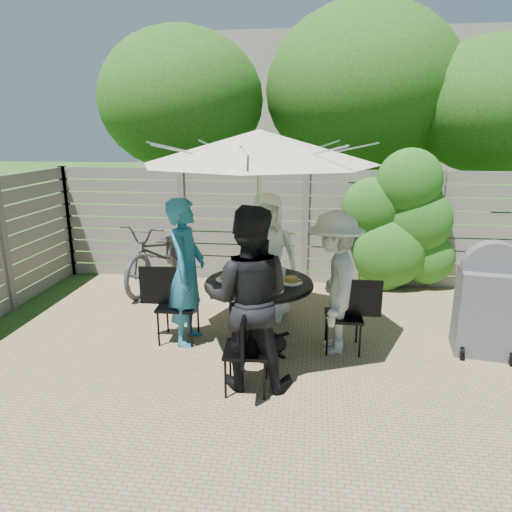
# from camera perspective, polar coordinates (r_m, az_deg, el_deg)

# --- Properties ---
(backyard_envelope) EXTENTS (60.00, 60.00, 5.00)m
(backyard_envelope) POSITION_cam_1_polar(r_m,az_deg,el_deg) (14.43, 7.33, 16.12)
(backyard_envelope) COLOR #2E5A1C
(backyard_envelope) RESTS_ON ground
(patio_table) EXTENTS (1.21, 1.21, 0.79)m
(patio_table) POSITION_cam_1_polar(r_m,az_deg,el_deg) (5.19, 0.36, -5.68)
(patio_table) COLOR black
(patio_table) RESTS_ON ground
(umbrella) EXTENTS (2.52, 2.52, 2.43)m
(umbrella) POSITION_cam_1_polar(r_m,az_deg,el_deg) (4.84, 0.40, 13.47)
(umbrella) COLOR silver
(umbrella) RESTS_ON ground
(chair_back) EXTENTS (0.54, 0.75, 1.00)m
(chair_back) POSITION_cam_1_polar(r_m,az_deg,el_deg) (6.18, 1.48, -4.61)
(chair_back) COLOR black
(chair_back) RESTS_ON ground
(person_back) EXTENTS (0.82, 0.54, 1.68)m
(person_back) POSITION_cam_1_polar(r_m,az_deg,el_deg) (5.88, 1.35, -0.15)
(person_back) COLOR white
(person_back) RESTS_ON ground
(chair_left) EXTENTS (0.67, 0.46, 0.91)m
(chair_left) POSITION_cam_1_polar(r_m,az_deg,el_deg) (5.49, -9.80, -7.80)
(chair_left) COLOR black
(chair_left) RESTS_ON ground
(person_left) EXTENTS (0.41, 0.63, 1.71)m
(person_left) POSITION_cam_1_polar(r_m,az_deg,el_deg) (5.25, -8.67, -2.07)
(person_left) COLOR teal
(person_left) RESTS_ON ground
(chair_front) EXTENTS (0.44, 0.64, 0.87)m
(chair_front) POSITION_cam_1_polar(r_m,az_deg,el_deg) (4.45, -1.20, -13.63)
(chair_front) COLOR black
(chair_front) RESTS_ON ground
(person_front) EXTENTS (0.87, 0.68, 1.78)m
(person_front) POSITION_cam_1_polar(r_m,az_deg,el_deg) (4.30, -0.99, -5.39)
(person_front) COLOR black
(person_front) RESTS_ON ground
(chair_right) EXTENTS (0.62, 0.41, 0.85)m
(chair_right) POSITION_cam_1_polar(r_m,az_deg,el_deg) (5.28, 10.92, -9.03)
(chair_right) COLOR black
(chair_right) RESTS_ON ground
(person_right) EXTENTS (0.60, 1.04, 1.60)m
(person_right) POSITION_cam_1_polar(r_m,az_deg,el_deg) (5.08, 9.72, -3.37)
(person_right) COLOR #B8BAB4
(person_right) RESTS_ON ground
(plate_back) EXTENTS (0.26, 0.26, 0.06)m
(plate_back) POSITION_cam_1_polar(r_m,az_deg,el_deg) (5.44, 0.83, -1.74)
(plate_back) COLOR white
(plate_back) RESTS_ON patio_table
(plate_left) EXTENTS (0.26, 0.26, 0.06)m
(plate_left) POSITION_cam_1_polar(r_m,az_deg,el_deg) (5.15, -3.61, -2.76)
(plate_left) COLOR white
(plate_left) RESTS_ON patio_table
(plate_front) EXTENTS (0.26, 0.26, 0.06)m
(plate_front) POSITION_cam_1_polar(r_m,az_deg,el_deg) (4.76, -0.17, -4.28)
(plate_front) COLOR white
(plate_front) RESTS_ON patio_table
(plate_right) EXTENTS (0.26, 0.26, 0.06)m
(plate_right) POSITION_cam_1_polar(r_m,az_deg,el_deg) (5.07, 4.41, -3.08)
(plate_right) COLOR white
(plate_right) RESTS_ON patio_table
(plate_extra) EXTENTS (0.24, 0.24, 0.06)m
(plate_extra) POSITION_cam_1_polar(r_m,az_deg,el_deg) (4.80, 2.06, -4.13)
(plate_extra) COLOR white
(plate_extra) RESTS_ON patio_table
(glass_back) EXTENTS (0.07, 0.07, 0.14)m
(glass_back) POSITION_cam_1_polar(r_m,az_deg,el_deg) (5.34, -0.41, -1.54)
(glass_back) COLOR silver
(glass_back) RESTS_ON patio_table
(glass_left) EXTENTS (0.07, 0.07, 0.14)m
(glass_left) POSITION_cam_1_polar(r_m,az_deg,el_deg) (5.02, -2.72, -2.68)
(glass_left) COLOR silver
(glass_left) RESTS_ON patio_table
(glass_front) EXTENTS (0.07, 0.07, 0.14)m
(glass_front) POSITION_cam_1_polar(r_m,az_deg,el_deg) (4.83, 1.23, -3.43)
(glass_front) COLOR silver
(glass_front) RESTS_ON patio_table
(glass_right) EXTENTS (0.07, 0.07, 0.14)m
(glass_right) POSITION_cam_1_polar(r_m,az_deg,el_deg) (5.16, 3.37, -2.19)
(glass_right) COLOR silver
(glass_right) RESTS_ON patio_table
(syrup_jug) EXTENTS (0.09, 0.09, 0.16)m
(syrup_jug) POSITION_cam_1_polar(r_m,az_deg,el_deg) (5.14, -0.23, -2.14)
(syrup_jug) COLOR #59280C
(syrup_jug) RESTS_ON patio_table
(coffee_cup) EXTENTS (0.08, 0.08, 0.12)m
(coffee_cup) POSITION_cam_1_polar(r_m,az_deg,el_deg) (5.29, 1.73, -1.85)
(coffee_cup) COLOR #C6B293
(coffee_cup) RESTS_ON patio_table
(bicycle) EXTENTS (1.08, 2.14, 1.07)m
(bicycle) POSITION_cam_1_polar(r_m,az_deg,el_deg) (7.37, -11.68, 0.35)
(bicycle) COLOR #333338
(bicycle) RESTS_ON ground
(bbq_grill) EXTENTS (0.70, 0.57, 1.29)m
(bbq_grill) POSITION_cam_1_polar(r_m,az_deg,el_deg) (5.62, 26.99, -5.36)
(bbq_grill) COLOR #5B5B60
(bbq_grill) RESTS_ON ground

